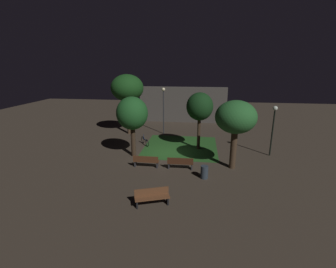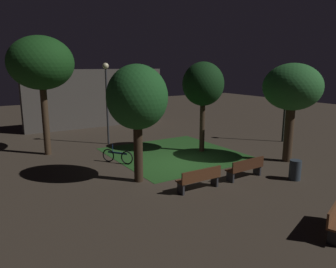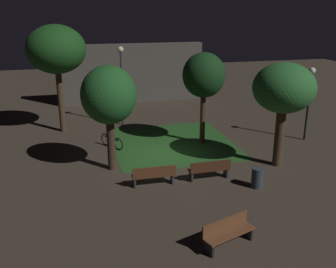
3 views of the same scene
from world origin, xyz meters
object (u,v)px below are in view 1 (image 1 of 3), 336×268
at_px(bench_lawn_edge, 146,161).
at_px(bench_corner, 152,196).
at_px(tree_tall_center, 236,118).
at_px(bench_back_row, 180,163).
at_px(lamp_post_near_wall, 274,122).
at_px(tree_near_wall, 200,107).
at_px(bicycle, 145,141).
at_px(trash_bin, 204,172).
at_px(lamp_post_plaza_east, 164,103).
at_px(tree_back_right, 127,88).
at_px(tree_right_canopy, 132,114).

bearing_deg(bench_lawn_edge, bench_corner, -73.66).
xyz_separation_m(bench_lawn_edge, tree_tall_center, (6.06, 0.73, 3.13)).
bearing_deg(bench_back_row, lamp_post_near_wall, 27.66).
bearing_deg(lamp_post_near_wall, tree_near_wall, 171.56).
relative_size(bench_lawn_edge, tree_near_wall, 0.37).
bearing_deg(bicycle, trash_bin, -49.10).
xyz_separation_m(bench_back_row, lamp_post_near_wall, (6.91, 3.62, 2.30)).
bearing_deg(lamp_post_plaza_east, bench_corner, -83.85).
relative_size(tree_near_wall, tree_tall_center, 1.02).
distance_m(bench_corner, trash_bin, 4.41).
height_order(bench_lawn_edge, tree_back_right, tree_back_right).
height_order(tree_near_wall, trash_bin, tree_near_wall).
height_order(tree_right_canopy, trash_bin, tree_right_canopy).
height_order(bench_back_row, tree_back_right, tree_back_right).
bearing_deg(tree_back_right, bench_back_row, -53.74).
height_order(bench_back_row, tree_tall_center, tree_tall_center).
height_order(bench_back_row, bench_corner, same).
distance_m(bench_corner, tree_back_right, 14.66).
bearing_deg(trash_bin, tree_right_canopy, 149.21).
bearing_deg(tree_near_wall, bicycle, 174.63).
distance_m(tree_right_canopy, tree_back_right, 6.80).
bearing_deg(bench_lawn_edge, lamp_post_near_wall, 21.18).
height_order(tree_right_canopy, lamp_post_plaza_east, lamp_post_plaza_east).
bearing_deg(bench_corner, tree_tall_center, 48.97).
bearing_deg(tree_right_canopy, tree_tall_center, -10.51).
distance_m(bench_corner, tree_right_canopy, 7.93).
bearing_deg(lamp_post_near_wall, bicycle, 172.96).
height_order(bench_back_row, lamp_post_near_wall, lamp_post_near_wall).
xyz_separation_m(tree_right_canopy, trash_bin, (5.58, -3.32, -2.99)).
bearing_deg(lamp_post_plaza_east, tree_back_right, -172.88).
bearing_deg(tree_right_canopy, bench_lawn_edge, -54.96).
distance_m(tree_near_wall, lamp_post_plaza_east, 5.77).
height_order(bench_corner, trash_bin, bench_corner).
relative_size(bench_corner, lamp_post_near_wall, 0.46).
xyz_separation_m(tree_right_canopy, tree_back_right, (-2.23, 6.28, 1.34)).
distance_m(bench_lawn_edge, tree_tall_center, 6.85).
distance_m(tree_right_canopy, lamp_post_near_wall, 10.96).
bearing_deg(tree_right_canopy, bench_back_row, -28.47).
distance_m(tree_right_canopy, tree_tall_center, 7.68).
bearing_deg(bench_lawn_edge, bicycle, 103.88).
bearing_deg(lamp_post_plaza_east, bench_back_row, -74.08).
xyz_separation_m(bench_corner, tree_tall_center, (4.69, 5.39, 3.13)).
relative_size(lamp_post_plaza_east, bicycle, 3.33).
height_order(tree_back_right, tree_near_wall, tree_back_right).
distance_m(bench_corner, lamp_post_plaza_east, 13.88).
relative_size(bench_corner, bicycle, 1.28).
xyz_separation_m(trash_bin, bicycle, (-5.30, 6.12, -0.08)).
xyz_separation_m(bench_back_row, tree_near_wall, (1.18, 4.47, 3.19)).
bearing_deg(bench_lawn_edge, tree_back_right, 113.92).
bearing_deg(bench_back_row, bench_corner, -102.97).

